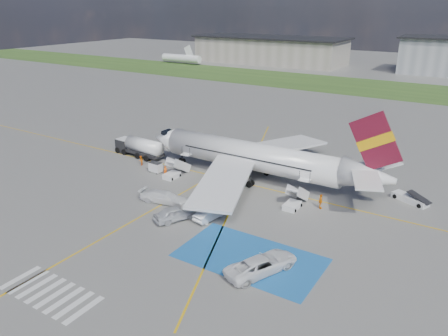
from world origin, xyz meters
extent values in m
plane|color=#60605E|center=(0.00, 0.00, 0.00)|extent=(400.00, 400.00, 0.00)
cube|color=#2D4C1E|center=(0.00, 95.00, 0.01)|extent=(400.00, 30.00, 0.01)
cube|color=gold|center=(0.00, 12.00, 0.01)|extent=(120.00, 0.20, 0.01)
cube|color=gold|center=(-5.00, -10.00, 0.01)|extent=(0.20, 60.00, 0.01)
cube|color=gold|center=(0.00, 12.00, 0.01)|extent=(20.71, 56.45, 0.01)
cube|color=#1B5BA2|center=(10.00, -4.00, 0.01)|extent=(14.00, 8.00, 0.01)
cube|color=silver|center=(-6.00, -18.00, 0.01)|extent=(0.60, 4.00, 0.01)
cube|color=silver|center=(-4.80, -18.00, 0.01)|extent=(0.60, 4.00, 0.01)
cube|color=silver|center=(-3.60, -18.00, 0.01)|extent=(0.60, 4.00, 0.01)
cube|color=silver|center=(-2.40, -18.00, 0.01)|extent=(0.60, 4.00, 0.01)
cube|color=silver|center=(-1.20, -18.00, 0.01)|extent=(0.60, 4.00, 0.01)
cube|color=silver|center=(0.00, -18.00, 0.01)|extent=(0.60, 4.00, 0.01)
cube|color=silver|center=(1.20, -18.00, 0.01)|extent=(0.60, 4.00, 0.01)
cube|color=silver|center=(2.40, -18.00, 0.01)|extent=(0.60, 4.00, 0.01)
cube|color=gray|center=(-55.00, 130.00, 5.00)|extent=(60.00, 22.00, 10.00)
cylinder|color=white|center=(0.00, 14.00, 3.40)|extent=(26.00, 3.90, 3.90)
cone|color=white|center=(-15.00, 14.00, 3.40)|extent=(4.00, 3.90, 3.90)
cube|color=black|center=(-14.40, 14.00, 4.45)|extent=(1.67, 1.90, 0.82)
cone|color=white|center=(16.20, 14.00, 3.80)|extent=(6.50, 3.90, 3.90)
cube|color=white|center=(1.00, 5.50, 2.80)|extent=(9.86, 15.95, 1.40)
cube|color=white|center=(1.00, 22.50, 2.80)|extent=(9.86, 15.95, 1.40)
cylinder|color=#38383A|center=(0.00, 8.40, 1.40)|extent=(3.40, 2.10, 2.10)
cylinder|color=#38383A|center=(0.00, 19.60, 1.40)|extent=(3.40, 2.10, 2.10)
cube|color=maroon|center=(16.50, 14.00, 8.20)|extent=(6.62, 0.30, 7.45)
cube|color=#E9A80C|center=(16.50, 14.00, 8.20)|extent=(4.36, 0.40, 3.08)
cube|color=white|center=(16.80, 10.80, 4.50)|extent=(4.73, 5.95, 0.49)
cube|color=white|center=(16.80, 17.20, 4.50)|extent=(4.73, 5.95, 0.49)
cube|color=black|center=(0.00, 12.04, 3.75)|extent=(19.50, 0.04, 0.18)
cube|color=black|center=(0.00, 15.96, 3.75)|extent=(19.50, 0.04, 0.18)
cube|color=white|center=(-9.50, 9.85, 1.45)|extent=(1.40, 3.73, 2.32)
cube|color=white|center=(-9.50, 11.75, 2.50)|extent=(1.40, 1.00, 0.12)
cylinder|color=black|center=(-10.20, 11.75, 3.05)|extent=(0.06, 0.06, 1.10)
cylinder|color=black|center=(-8.80, 11.75, 3.05)|extent=(0.06, 0.06, 1.10)
cube|color=white|center=(-9.50, 8.25, 0.35)|extent=(1.60, 2.40, 0.70)
cube|color=white|center=(9.00, 9.85, 1.45)|extent=(1.40, 3.73, 2.32)
cube|color=white|center=(9.00, 11.75, 2.50)|extent=(1.40, 1.00, 0.12)
cylinder|color=black|center=(8.30, 11.75, 3.05)|extent=(0.06, 0.06, 1.10)
cylinder|color=black|center=(9.70, 11.75, 3.05)|extent=(0.06, 0.06, 1.10)
cube|color=white|center=(9.00, 8.25, 0.35)|extent=(1.60, 2.40, 0.70)
cube|color=black|center=(-23.21, 13.17, 1.14)|extent=(2.44, 2.44, 2.27)
cylinder|color=white|center=(-18.58, 12.80, 1.97)|extent=(6.87, 2.79, 2.27)
cube|color=black|center=(-18.58, 12.80, 0.84)|extent=(6.87, 2.79, 0.49)
cube|color=white|center=(-12.85, 8.73, 0.79)|extent=(1.90, 1.18, 1.30)
cube|color=black|center=(-12.85, 8.73, 1.49)|extent=(1.80, 1.09, 0.11)
cube|color=white|center=(20.73, 17.85, 0.38)|extent=(4.74, 3.18, 0.75)
cube|color=black|center=(21.76, 17.40, 1.03)|extent=(3.15, 2.21, 0.84)
imported|color=silver|center=(-1.06, -1.68, 0.84)|extent=(3.93, 5.27, 1.67)
imported|color=silver|center=(2.14, 0.70, 0.71)|extent=(2.18, 4.51, 1.43)
imported|color=white|center=(12.06, -5.51, 1.05)|extent=(4.61, 6.17, 2.10)
imported|color=white|center=(-5.03, 1.36, 0.97)|extent=(5.26, 2.94, 1.94)
imported|color=#FF5E0D|center=(-10.62, 8.29, 0.77)|extent=(0.62, 0.67, 1.53)
imported|color=orange|center=(-16.63, 9.72, 0.77)|extent=(0.90, 0.95, 1.54)
imported|color=orange|center=(11.88, 10.10, 0.91)|extent=(0.85, 1.16, 1.82)
camera|label=1|loc=(27.41, -36.42, 23.28)|focal=35.00mm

